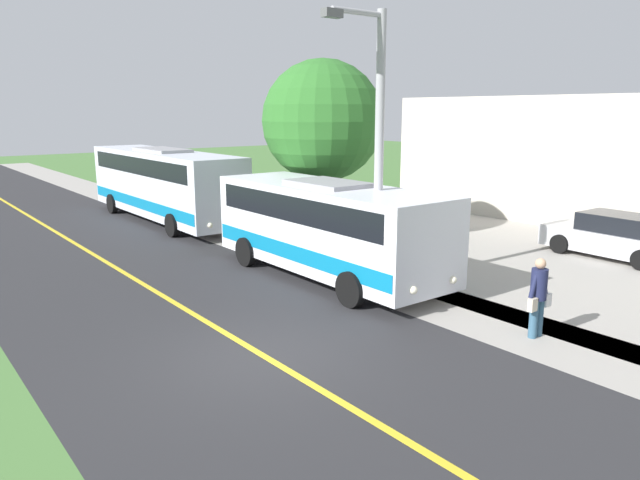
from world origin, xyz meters
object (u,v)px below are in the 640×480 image
at_px(pedestrian_with_bags, 538,295).
at_px(tree_curbside, 323,121).
at_px(street_light_pole, 376,139).
at_px(parked_car_near, 616,237).
at_px(transit_bus_rear, 164,181).
at_px(shuttle_bus_front, 328,225).

bearing_deg(pedestrian_with_bags, tree_curbside, -102.43).
distance_m(street_light_pole, tree_curbside, 6.03).
bearing_deg(street_light_pole, tree_curbside, -114.88).
xyz_separation_m(street_light_pole, parked_car_near, (-8.52, 2.42, -3.31)).
distance_m(pedestrian_with_bags, tree_curbside, 11.05).
relative_size(street_light_pole, parked_car_near, 1.62).
bearing_deg(parked_car_near, tree_curbside, -52.77).
xyz_separation_m(pedestrian_with_bags, tree_curbside, (-2.26, -10.26, 3.41)).
height_order(transit_bus_rear, street_light_pole, street_light_pole).
relative_size(transit_bus_rear, parked_car_near, 2.45).
height_order(transit_bus_rear, parked_car_near, transit_bus_rear).
distance_m(pedestrian_with_bags, street_light_pole, 5.70).
height_order(shuttle_bus_front, transit_bus_rear, transit_bus_rear).
relative_size(shuttle_bus_front, street_light_pole, 1.13).
bearing_deg(shuttle_bus_front, parked_car_near, 155.64).
distance_m(transit_bus_rear, pedestrian_with_bags, 17.67).
bearing_deg(tree_curbside, street_light_pole, 65.12).
bearing_deg(street_light_pole, pedestrian_with_bags, 93.28).
xyz_separation_m(shuttle_bus_front, street_light_pole, (-0.31, 1.58, 2.46)).
height_order(transit_bus_rear, tree_curbside, tree_curbside).
bearing_deg(pedestrian_with_bags, parked_car_near, -163.91).
relative_size(shuttle_bus_front, pedestrian_with_bags, 4.70).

